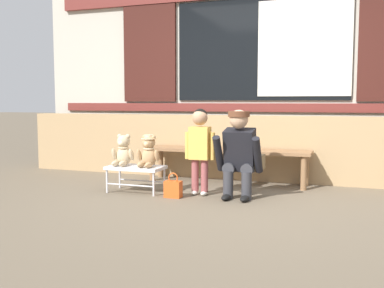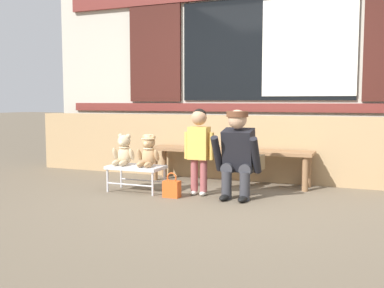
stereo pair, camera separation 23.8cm
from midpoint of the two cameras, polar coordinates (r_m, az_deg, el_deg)
name	(u,v)px [view 2 (the right image)]	position (r m, az deg, el deg)	size (l,w,h in m)	color
ground_plane	(222,203)	(4.66, 5.30, -7.44)	(60.00, 60.00, 0.00)	brown
brick_low_wall	(256,148)	(5.95, 9.34, -0.53)	(6.69, 0.25, 0.85)	tan
shop_facade	(267,49)	(6.46, 10.62, 11.83)	(6.83, 0.26, 3.52)	#B7B2A3
wooden_bench_long	(229,154)	(5.67, 5.89, -1.30)	(2.10, 0.40, 0.44)	#8E6642
small_display_bench	(136,169)	(5.18, -5.83, -3.14)	(0.64, 0.36, 0.30)	silver
teddy_bear_plain	(124,151)	(5.23, -7.39, -0.89)	(0.28, 0.26, 0.36)	#CCB289
teddy_bear_with_hat	(148,151)	(5.08, -4.25, -0.94)	(0.28, 0.27, 0.36)	tan
child_standing	(199,142)	(4.92, 2.29, 0.26)	(0.35, 0.18, 0.96)	#994C4C
adult_crouching	(239,154)	(4.80, 7.41, -1.25)	(0.50, 0.49, 0.95)	#333338
handbag_on_ground	(172,188)	(4.87, -1.19, -5.69)	(0.18, 0.11, 0.27)	#DB561E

